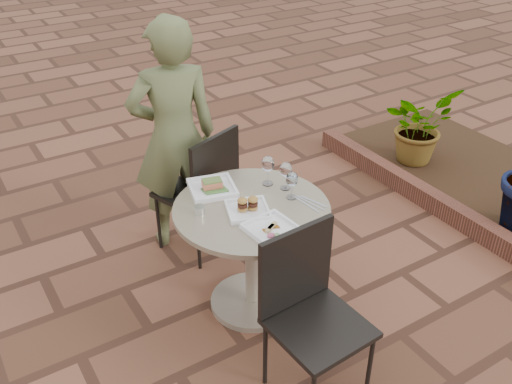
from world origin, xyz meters
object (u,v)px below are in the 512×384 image
cafe_table (252,242)px  plate_sliders (248,208)px  chair_near (308,302)px  plate_tuna (271,228)px  diner (174,137)px  plate_salmon (212,187)px  chair_far (205,184)px

cafe_table → plate_sliders: 0.28m
chair_near → plate_sliders: chair_near is taller
plate_sliders → plate_tuna: plate_sliders is taller
diner → plate_tuna: bearing=104.6°
chair_near → plate_sliders: size_ratio=3.17×
plate_salmon → plate_sliders: plate_sliders is taller
cafe_table → chair_near: size_ratio=0.97×
diner → plate_salmon: (-0.04, -0.61, -0.07)m
cafe_table → plate_tuna: bearing=-97.4°
cafe_table → chair_near: bearing=-96.2°
plate_tuna → plate_sliders: bearing=93.0°
diner → plate_tuna: diner is taller
cafe_table → chair_far: bearing=87.5°
plate_salmon → plate_sliders: bearing=-79.5°
cafe_table → plate_sliders: (-0.04, -0.03, 0.27)m
cafe_table → plate_salmon: bearing=110.2°
cafe_table → diner: diner is taller
chair_far → plate_salmon: bearing=50.2°
chair_far → chair_near: (-0.10, -1.30, 0.00)m
plate_salmon → plate_sliders: 0.31m
plate_sliders → chair_near: bearing=-92.4°
chair_far → plate_salmon: 0.44m
chair_far → plate_sliders: (-0.07, -0.68, 0.21)m
plate_salmon → chair_near: bearing=-88.1°
plate_salmon → chair_far: bearing=70.6°
chair_near → plate_tuna: chair_near is taller
chair_far → plate_salmon: (-0.13, -0.37, 0.20)m
plate_tuna → cafe_table: bearing=82.6°
chair_near → plate_salmon: bearing=88.6°
chair_far → plate_sliders: chair_far is taller
cafe_table → plate_tuna: plate_tuna is taller
cafe_table → chair_far: size_ratio=0.97×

